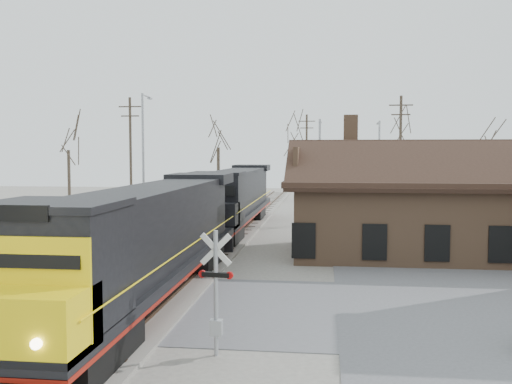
% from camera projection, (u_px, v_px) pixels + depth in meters
% --- Properties ---
extents(ground, '(140.00, 140.00, 0.00)m').
position_uv_depth(ground, '(149.00, 305.00, 21.42)').
color(ground, '#A49F94').
rests_on(ground, ground).
extents(road, '(60.00, 9.00, 0.03)m').
position_uv_depth(road, '(149.00, 304.00, 21.42)').
color(road, '#5D5D62').
rests_on(road, ground).
extents(track_main, '(3.40, 90.00, 0.24)m').
position_uv_depth(track_main, '(221.00, 241.00, 36.27)').
color(track_main, '#A49F94').
rests_on(track_main, ground).
extents(track_siding, '(3.40, 90.00, 0.24)m').
position_uv_depth(track_siding, '(153.00, 240.00, 36.81)').
color(track_siding, '#A49F94').
rests_on(track_siding, ground).
extents(depot, '(15.20, 9.31, 7.90)m').
position_uv_depth(depot, '(423.00, 212.00, 31.68)').
color(depot, '#856045').
rests_on(depot, ground).
extents(locomotive_lead, '(3.09, 20.68, 4.59)m').
position_uv_depth(locomotive_lead, '(145.00, 243.00, 20.87)').
color(locomotive_lead, black).
rests_on(locomotive_lead, ground).
extents(locomotive_trailing, '(3.09, 20.68, 4.35)m').
position_uv_depth(locomotive_trailing, '(235.00, 198.00, 41.62)').
color(locomotive_trailing, black).
rests_on(locomotive_trailing, ground).
extents(crossbuck_near, '(1.01, 0.27, 3.56)m').
position_uv_depth(crossbuck_near, '(216.00, 296.00, 15.96)').
color(crossbuck_near, '#A5A8AD').
rests_on(crossbuck_near, ground).
extents(crossbuck_far, '(1.06, 0.28, 3.72)m').
position_uv_depth(crossbuck_far, '(68.00, 237.00, 26.67)').
color(crossbuck_far, '#A5A8AD').
rests_on(crossbuck_far, ground).
extents(streetlight_a, '(0.25, 2.04, 9.80)m').
position_uv_depth(streetlight_a, '(144.00, 156.00, 39.83)').
color(streetlight_a, '#A5A8AD').
rests_on(streetlight_a, ground).
extents(streetlight_b, '(0.25, 2.04, 8.30)m').
position_uv_depth(streetlight_b, '(320.00, 166.00, 44.35)').
color(streetlight_b, '#A5A8AD').
rests_on(streetlight_b, ground).
extents(streetlight_c, '(0.25, 2.04, 8.59)m').
position_uv_depth(streetlight_c, '(379.00, 162.00, 52.21)').
color(streetlight_c, '#A5A8AD').
rests_on(streetlight_c, ground).
extents(utility_pole_a, '(2.00, 0.24, 10.45)m').
position_uv_depth(utility_pole_a, '(131.00, 155.00, 49.37)').
color(utility_pole_a, '#382D23').
rests_on(utility_pole_a, ground).
extents(utility_pole_b, '(2.00, 0.24, 10.21)m').
position_uv_depth(utility_pole_b, '(307.00, 156.00, 67.94)').
color(utility_pole_b, '#382D23').
rests_on(utility_pole_b, ground).
extents(utility_pole_c, '(2.00, 0.24, 10.51)m').
position_uv_depth(utility_pole_c, '(400.00, 155.00, 48.52)').
color(utility_pole_c, '#382D23').
rests_on(utility_pole_c, ground).
extents(tree_a, '(3.97, 3.97, 9.72)m').
position_uv_depth(tree_a, '(68.00, 140.00, 56.23)').
color(tree_a, '#382D23').
rests_on(tree_a, ground).
extents(tree_b, '(4.14, 4.14, 10.15)m').
position_uv_depth(tree_b, '(218.00, 137.00, 57.35)').
color(tree_b, '#382D23').
rests_on(tree_b, ground).
extents(tree_c, '(4.69, 4.69, 11.48)m').
position_uv_depth(tree_c, '(296.00, 131.00, 66.72)').
color(tree_c, '#382D23').
rests_on(tree_c, ground).
extents(tree_d, '(4.49, 4.49, 11.00)m').
position_uv_depth(tree_d, '(400.00, 133.00, 63.20)').
color(tree_d, '#382D23').
rests_on(tree_d, ground).
extents(tree_e, '(3.66, 3.66, 8.96)m').
position_uv_depth(tree_e, '(491.00, 146.00, 55.64)').
color(tree_e, '#382D23').
rests_on(tree_e, ground).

